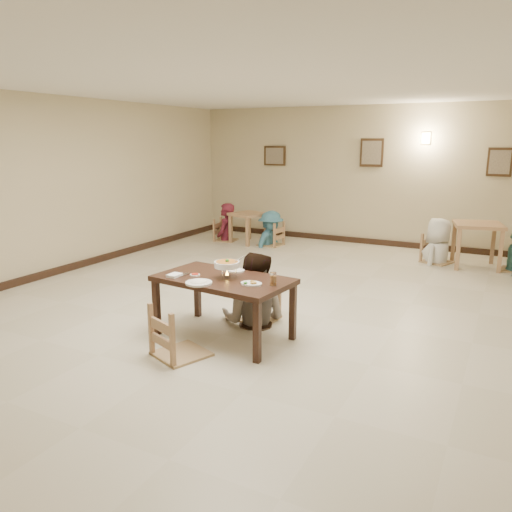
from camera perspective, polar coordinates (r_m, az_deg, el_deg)
The scene contains 29 objects.
floor at distance 6.94m, azimuth 0.93°, elevation -5.94°, with size 10.00×10.00×0.00m, color beige.
ceiling at distance 6.60m, azimuth 1.03°, elevation 19.49°, with size 10.00×10.00×0.00m, color silver.
wall_back at distance 11.29m, azimuth 12.51°, elevation 8.93°, with size 10.00×10.00×0.00m, color #C8B892.
wall_left at distance 9.11m, azimuth -22.36°, elevation 7.32°, with size 10.00×10.00×0.00m, color #C8B892.
baseboard_back at distance 11.45m, azimuth 12.11°, elevation 1.72°, with size 8.00×0.06×0.12m, color black.
baseboard_left at distance 9.32m, azimuth -21.48°, elevation -1.50°, with size 0.06×10.00×0.12m, color black.
picture_a at distance 11.99m, azimuth 2.16°, elevation 11.37°, with size 0.55×0.04×0.45m.
picture_b at distance 11.20m, azimuth 13.08°, elevation 11.44°, with size 0.50×0.04×0.60m.
picture_c at distance 10.84m, azimuth 26.09°, elevation 9.62°, with size 0.45×0.04×0.55m.
wall_sconce at distance 10.97m, azimuth 18.86°, elevation 12.62°, with size 0.16×0.05×0.22m, color #FFD88C.
main_table at distance 5.78m, azimuth -3.75°, elevation -3.22°, with size 1.63×1.03×0.73m.
chair_far at distance 6.36m, azimuth 0.44°, elevation -3.32°, with size 0.44×0.44×0.93m.
chair_near at distance 5.36m, azimuth -8.70°, elevation -5.81°, with size 0.51×0.51×1.09m.
main_diner at distance 6.17m, azimuth -0.26°, elevation 0.41°, with size 0.88×0.69×1.82m, color gray.
curry_warmer at distance 5.70m, azimuth -3.34°, elevation -0.99°, with size 0.33×0.29×0.26m.
rice_plate_far at distance 6.02m, azimuth -2.50°, elevation -1.61°, with size 0.26×0.26×0.06m.
rice_plate_near at distance 5.52m, azimuth -6.56°, elevation -3.03°, with size 0.29×0.29×0.07m.
fried_plate at distance 5.45m, azimuth -0.57°, elevation -3.11°, with size 0.24×0.24×0.05m.
chili_dish at distance 5.85m, azimuth -6.99°, elevation -2.15°, with size 0.12×0.12×0.02m.
napkin_cutlery at distance 5.85m, azimuth -9.25°, elevation -2.18°, with size 0.16×0.25×0.03m.
drink_glass at distance 5.42m, azimuth 1.97°, elevation -2.68°, with size 0.07×0.07×0.14m.
bg_table_left at distance 11.17m, azimuth -0.90°, elevation 4.28°, with size 0.86×0.86×0.68m.
bg_table_right at distance 9.84m, azimuth 24.01°, elevation 2.65°, with size 0.97×0.97×0.81m.
bg_chair_ll at distance 11.44m, azimuth -3.50°, elevation 4.12°, with size 0.45×0.45×0.97m.
bg_chair_lr at distance 10.91m, azimuth 1.71°, elevation 3.78°, with size 0.47×0.47×0.99m.
bg_chair_rl at distance 9.95m, azimuth 20.16°, elevation 2.17°, with size 0.48×0.48×1.03m.
bg_diner_a at distance 11.38m, azimuth -3.53°, elevation 6.04°, with size 0.63×0.41×1.73m, color maroon.
bg_diner_b at distance 10.87m, azimuth 1.72°, elevation 5.18°, with size 0.99×0.57×1.53m, color teal.
bg_diner_c at distance 9.90m, azimuth 20.32°, elevation 4.08°, with size 0.83×0.54×1.70m, color silver.
Camera 1 is at (2.92, -5.87, 2.27)m, focal length 35.00 mm.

